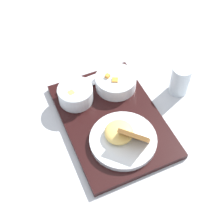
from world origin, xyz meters
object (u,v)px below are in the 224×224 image
(knife, at_px, (75,82))
(spoon, at_px, (88,83))
(plate_main, at_px, (123,138))
(glass_water, at_px, (180,81))
(bowl_soup, at_px, (75,93))
(bowl_salad, at_px, (116,81))

(knife, relative_size, spoon, 1.14)
(plate_main, xyz_separation_m, glass_water, (-0.10, 0.27, 0.01))
(glass_water, bearing_deg, spoon, -119.68)
(glass_water, bearing_deg, knife, -119.65)
(bowl_soup, relative_size, spoon, 0.72)
(plate_main, xyz_separation_m, knife, (-0.28, -0.03, -0.01))
(bowl_salad, bearing_deg, knife, -122.99)
(plate_main, bearing_deg, glass_water, 111.08)
(knife, xyz_separation_m, spoon, (0.02, 0.04, -0.00))
(spoon, bearing_deg, bowl_soup, -140.65)
(knife, height_order, glass_water, glass_water)
(spoon, bearing_deg, glass_water, -26.18)
(bowl_salad, height_order, spoon, bowl_salad)
(plate_main, height_order, glass_water, glass_water)
(bowl_soup, bearing_deg, spoon, 125.84)
(bowl_salad, height_order, knife, bowl_salad)
(spoon, bearing_deg, knife, 154.05)
(bowl_salad, relative_size, plate_main, 0.68)
(plate_main, bearing_deg, knife, -172.83)
(plate_main, bearing_deg, bowl_soup, -163.91)
(bowl_soup, distance_m, glass_water, 0.34)
(bowl_salad, bearing_deg, glass_water, 62.51)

